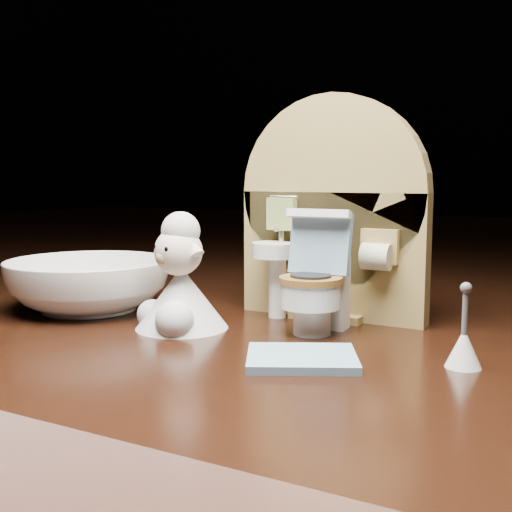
{
  "coord_description": "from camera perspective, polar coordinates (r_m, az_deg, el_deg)",
  "views": [
    {
      "loc": [
        0.16,
        -0.34,
        0.1
      ],
      "look_at": [
        -0.03,
        0.02,
        0.05
      ],
      "focal_mm": 45.0,
      "sensor_mm": 36.0,
      "label": 1
    }
  ],
  "objects": [
    {
      "name": "backdrop_panel",
      "position": [
        0.44,
        6.72,
        3.06
      ],
      "size": [
        0.13,
        0.05,
        0.15
      ],
      "color": "#A28748",
      "rests_on": "ground"
    },
    {
      "name": "toy_toilet",
      "position": [
        0.4,
        5.42,
        -2.8
      ],
      "size": [
        0.04,
        0.05,
        0.08
      ],
      "rotation": [
        0.0,
        0.0,
        0.04
      ],
      "color": "white",
      "rests_on": "ground"
    },
    {
      "name": "bath_mat",
      "position": [
        0.34,
        4.1,
        -9.05
      ],
      "size": [
        0.07,
        0.07,
        0.0
      ],
      "primitive_type": "cube",
      "rotation": [
        0.0,
        0.0,
        0.47
      ],
      "color": "#7599B1",
      "rests_on": "ground"
    },
    {
      "name": "toilet_brush",
      "position": [
        0.34,
        17.98,
        -7.56
      ],
      "size": [
        0.02,
        0.02,
        0.04
      ],
      "color": "white",
      "rests_on": "ground"
    },
    {
      "name": "plush_lamb",
      "position": [
        0.41,
        -6.82,
        -2.82
      ],
      "size": [
        0.06,
        0.06,
        0.08
      ],
      "rotation": [
        0.0,
        0.0,
        -0.32
      ],
      "color": "silver",
      "rests_on": "ground"
    },
    {
      "name": "ceramic_bowl",
      "position": [
        0.48,
        -14.65,
        -2.52
      ],
      "size": [
        0.14,
        0.14,
        0.04
      ],
      "primitive_type": "imported",
      "rotation": [
        0.0,
        0.0,
        -0.22
      ],
      "color": "white",
      "rests_on": "ground"
    }
  ]
}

